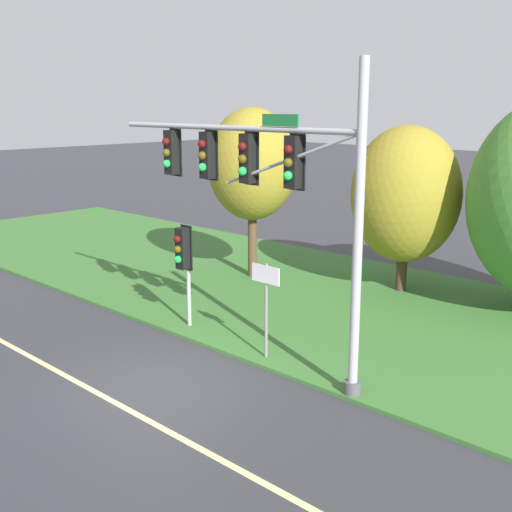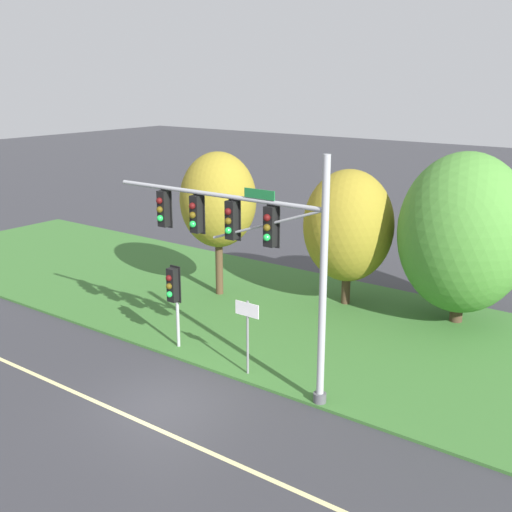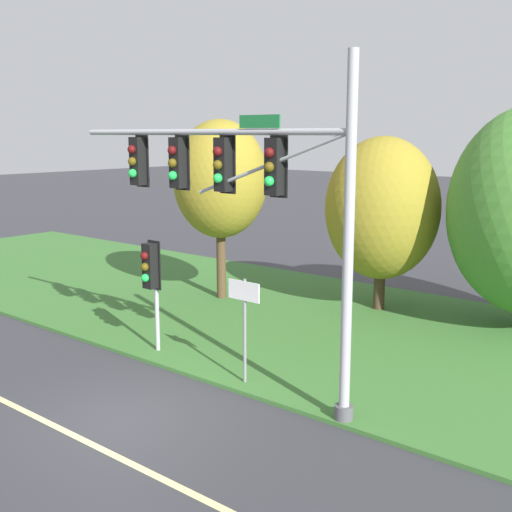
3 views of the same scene
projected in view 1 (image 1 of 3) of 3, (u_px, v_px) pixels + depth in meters
name	position (u px, v px, depth m)	size (l,w,h in m)	color
ground_plane	(155.00, 385.00, 15.48)	(160.00, 160.00, 0.00)	#333338
lane_stripe	(113.00, 401.00, 14.63)	(36.00, 0.16, 0.01)	beige
grass_verge	(353.00, 307.00, 21.29)	(48.00, 11.50, 0.10)	#386B2D
traffic_signal_mast	(265.00, 180.00, 15.56)	(8.39, 0.49, 7.49)	#9EA0A5
pedestrian_signal_near_kerb	(183.00, 254.00, 18.76)	(0.46, 0.55, 3.08)	#9EA0A5
route_sign_post	(266.00, 295.00, 16.55)	(0.93, 0.08, 2.55)	slate
tree_nearest_road	(252.00, 165.00, 23.95)	(3.35, 3.35, 6.41)	#4C3823
tree_left_of_mast	(406.00, 195.00, 22.27)	(3.81, 3.81, 5.83)	#423021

